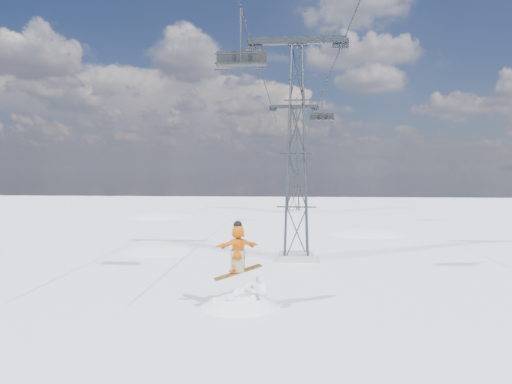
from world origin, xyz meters
TOP-DOWN VIEW (x-y plane):
  - ground at (0.00, 0.00)m, footprint 120.00×120.00m
  - snow_terrain at (-4.77, 21.24)m, footprint 39.00×37.00m
  - lift_tower_near at (0.80, 8.00)m, footprint 5.20×1.80m
  - lift_tower_far at (0.80, 33.00)m, footprint 5.20×1.80m
  - haul_cables at (0.80, 19.50)m, footprint 4.46×51.00m
  - snowboarder_jump at (-1.25, -0.21)m, footprint 4.40×4.40m
  - lift_chair_near at (-1.40, 1.90)m, footprint 1.94×0.56m
  - lift_chair_mid at (3.00, 21.62)m, footprint 1.99×0.57m

SIDE VIEW (x-z plane):
  - snow_terrain at x=-4.77m, z-range -20.59..1.41m
  - snowboarder_jump at x=-1.25m, z-range -5.11..1.84m
  - ground at x=0.00m, z-range 0.00..0.00m
  - lift_tower_near at x=0.80m, z-range -0.24..11.18m
  - lift_tower_far at x=0.80m, z-range -0.24..11.18m
  - lift_chair_mid at x=3.00m, z-range 7.64..10.11m
  - lift_chair_near at x=-1.40m, z-range 7.72..10.13m
  - haul_cables at x=0.80m, z-range 10.82..10.88m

